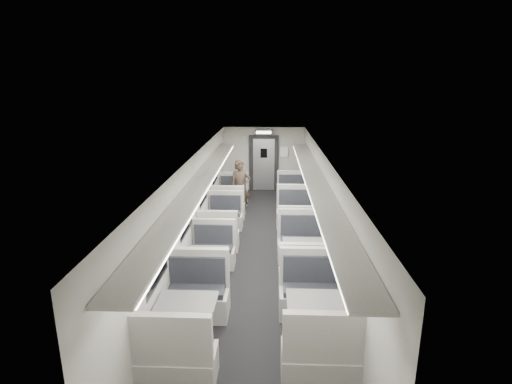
# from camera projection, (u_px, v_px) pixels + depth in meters

# --- Properties ---
(room) EXTENTS (3.24, 12.24, 2.64)m
(room) POSITION_uv_depth(u_px,v_px,m) (259.00, 208.00, 9.27)
(room) COLOR black
(room) RESTS_ON ground
(booth_left_a) EXTENTS (0.97, 1.97, 1.05)m
(booth_left_a) POSITION_uv_depth(u_px,v_px,m) (231.00, 200.00, 12.85)
(booth_left_a) COLOR beige
(booth_left_a) RESTS_ON room
(booth_left_b) EXTENTS (0.97, 1.97, 1.06)m
(booth_left_b) POSITION_uv_depth(u_px,v_px,m) (222.00, 225.00, 10.56)
(booth_left_b) COLOR beige
(booth_left_b) RESTS_ON room
(booth_left_c) EXTENTS (0.97, 1.97, 1.05)m
(booth_left_c) POSITION_uv_depth(u_px,v_px,m) (208.00, 265.00, 8.26)
(booth_left_c) COLOR beige
(booth_left_c) RESTS_ON room
(booth_left_d) EXTENTS (1.10, 2.24, 1.20)m
(booth_left_d) POSITION_uv_depth(u_px,v_px,m) (188.00, 322.00, 6.24)
(booth_left_d) COLOR beige
(booth_left_d) RESTS_ON room
(booth_right_a) EXTENTS (1.02, 2.08, 1.11)m
(booth_right_a) POSITION_uv_depth(u_px,v_px,m) (293.00, 200.00, 12.80)
(booth_right_a) COLOR beige
(booth_right_a) RESTS_ON room
(booth_right_b) EXTENTS (1.10, 2.22, 1.19)m
(booth_right_b) POSITION_uv_depth(u_px,v_px,m) (298.00, 223.00, 10.62)
(booth_right_b) COLOR beige
(booth_right_b) RESTS_ON room
(booth_right_c) EXTENTS (1.09, 2.22, 1.19)m
(booth_right_c) POSITION_uv_depth(u_px,v_px,m) (304.00, 259.00, 8.45)
(booth_right_c) COLOR beige
(booth_right_c) RESTS_ON room
(booth_right_d) EXTENTS (1.10, 2.24, 1.20)m
(booth_right_d) POSITION_uv_depth(u_px,v_px,m) (315.00, 321.00, 6.28)
(booth_right_d) COLOR beige
(booth_right_d) RESTS_ON room
(passenger) EXTENTS (0.71, 0.55, 1.73)m
(passenger) POSITION_uv_depth(u_px,v_px,m) (240.00, 188.00, 12.30)
(passenger) COLOR black
(passenger) RESTS_ON room
(window_a) EXTENTS (0.02, 1.18, 0.84)m
(window_a) POSITION_uv_depth(u_px,v_px,m) (215.00, 170.00, 12.56)
(window_a) COLOR black
(window_a) RESTS_ON room
(window_b) EXTENTS (0.02, 1.18, 0.84)m
(window_b) POSITION_uv_depth(u_px,v_px,m) (203.00, 187.00, 10.44)
(window_b) COLOR black
(window_b) RESTS_ON room
(window_c) EXTENTS (0.02, 1.18, 0.84)m
(window_c) POSITION_uv_depth(u_px,v_px,m) (186.00, 214.00, 8.33)
(window_c) COLOR black
(window_c) RESTS_ON room
(window_d) EXTENTS (0.02, 1.18, 0.84)m
(window_d) POSITION_uv_depth(u_px,v_px,m) (157.00, 260.00, 6.21)
(window_d) COLOR black
(window_d) RESTS_ON room
(luggage_rack_left) EXTENTS (0.46, 10.40, 0.09)m
(luggage_rack_left) POSITION_uv_depth(u_px,v_px,m) (202.00, 180.00, 8.84)
(luggage_rack_left) COLOR beige
(luggage_rack_left) RESTS_ON room
(luggage_rack_right) EXTENTS (0.46, 10.40, 0.09)m
(luggage_rack_right) POSITION_uv_depth(u_px,v_px,m) (315.00, 181.00, 8.75)
(luggage_rack_right) COLOR beige
(luggage_rack_right) RESTS_ON room
(vestibule_door) EXTENTS (1.10, 0.13, 2.10)m
(vestibule_door) POSITION_uv_depth(u_px,v_px,m) (264.00, 164.00, 15.03)
(vestibule_door) COLOR black
(vestibule_door) RESTS_ON room
(exit_sign) EXTENTS (0.62, 0.12, 0.16)m
(exit_sign) POSITION_uv_depth(u_px,v_px,m) (264.00, 132.00, 14.23)
(exit_sign) COLOR black
(exit_sign) RESTS_ON room
(wall_notice) EXTENTS (0.32, 0.02, 0.40)m
(wall_notice) POSITION_uv_depth(u_px,v_px,m) (284.00, 152.00, 14.86)
(wall_notice) COLOR white
(wall_notice) RESTS_ON room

